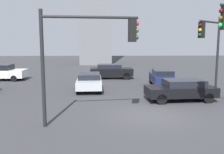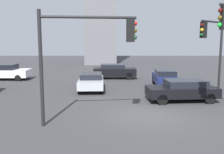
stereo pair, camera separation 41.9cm
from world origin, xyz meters
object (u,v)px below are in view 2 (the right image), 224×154
object	(u,v)px
car_5	(113,71)
car_7	(164,78)
car_2	(3,72)
car_3	(90,81)
traffic_light_2	(86,44)
traffic_light_1	(211,42)
car_0	(181,90)

from	to	relation	value
car_5	car_7	world-z (taller)	car_5
car_2	car_3	size ratio (longest dim) A/B	1.13
car_5	car_7	size ratio (longest dim) A/B	1.01
traffic_light_2	car_7	bearing A→B (deg)	52.72
traffic_light_1	car_7	bearing A→B (deg)	-99.70
car_2	car_0	bearing A→B (deg)	-30.21
car_2	car_3	world-z (taller)	car_2
car_7	car_2	bearing A→B (deg)	78.71
traffic_light_1	car_0	size ratio (longest dim) A/B	1.17
traffic_light_2	car_5	world-z (taller)	traffic_light_2
traffic_light_2	car_2	bearing A→B (deg)	118.28
traffic_light_1	car_2	size ratio (longest dim) A/B	1.09
traffic_light_1	traffic_light_2	distance (m)	9.55
car_3	car_5	bearing A→B (deg)	160.13
car_7	car_3	bearing A→B (deg)	106.02
traffic_light_2	car_7	distance (m)	11.13
car_0	car_7	distance (m)	4.94
car_0	car_5	xyz separation A→B (m)	(-4.15, 9.34, 0.06)
car_2	traffic_light_2	bearing A→B (deg)	-54.30
car_7	traffic_light_1	bearing A→B (deg)	-144.81
traffic_light_1	traffic_light_2	xyz separation A→B (m)	(-7.68, -5.68, -0.06)
car_3	car_7	world-z (taller)	car_7
traffic_light_1	car_0	world-z (taller)	traffic_light_1
car_3	car_5	size ratio (longest dim) A/B	1.01
car_2	traffic_light_1	bearing A→B (deg)	-23.20
car_0	car_3	world-z (taller)	car_0
traffic_light_1	car_2	distance (m)	18.72
traffic_light_2	car_7	xyz separation A→B (m)	(5.40, 9.31, -2.85)
car_0	car_7	world-z (taller)	car_7
traffic_light_2	car_0	bearing A→B (deg)	31.41
car_0	car_2	distance (m)	17.11
traffic_light_1	car_0	xyz separation A→B (m)	(-2.21, -1.32, -2.95)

